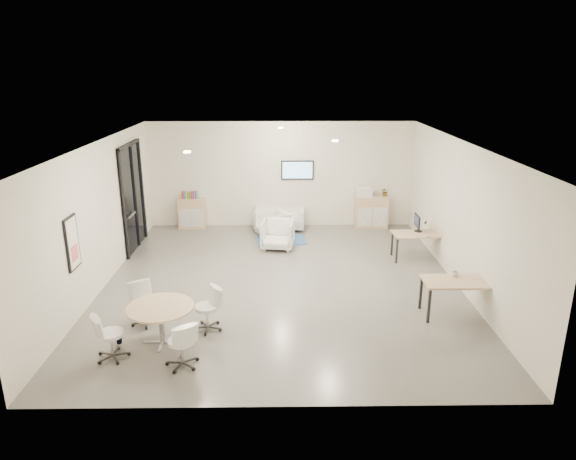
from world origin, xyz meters
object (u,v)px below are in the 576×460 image
Objects in this scene: sideboard_right at (371,212)px; armchair_right at (278,233)px; sideboard_left at (192,213)px; loveseat at (280,219)px; desk_rear at (419,236)px; armchair_left at (273,223)px; desk_front at (460,284)px; round_table at (160,311)px.

armchair_right is (-2.86, -1.88, -0.06)m from sideboard_right.
sideboard_right is (5.49, -0.03, 0.03)m from sideboard_left.
loveseat is (-2.81, -0.11, -0.19)m from sideboard_right.
desk_rear is at bearing -31.80° from loveseat.
sideboard_right reaches higher than sideboard_left.
sideboard_left reaches higher than armchair_left.
desk_front is 5.73m from round_table.
loveseat is 0.79m from armchair_left.
round_table reaches higher than desk_rear.
desk_front is at bearing -82.87° from sideboard_right.
desk_rear is 1.16× the size of round_table.
sideboard_right is 3.13m from armchair_left.
armchair_left is at bearing 106.07° from armchair_right.
sideboard_left reaches higher than round_table.
sideboard_right reaches higher than desk_rear.
sideboard_left is 2.64m from armchair_left.
desk_front is (-0.02, -3.13, 0.04)m from desk_rear.
sideboard_right is at bearing -0.27° from sideboard_left.
armchair_left is 0.58× the size of desk_front.
sideboard_left is 5.49m from sideboard_right.
armchair_left is 6.26m from desk_front.
sideboard_left is at bearing 179.73° from sideboard_right.
armchair_right is 5.39m from desk_front.
armchair_right reaches higher than desk_rear.
sideboard_left is at bearing 151.87° from armchair_right.
round_table is at bearing -102.56° from loveseat.
armchair_left is at bearing 149.95° from desk_rear.
sideboard_left is 1.06× the size of armchair_right.
desk_front is at bearing -93.96° from desk_rear.
desk_front is (3.55, -5.77, 0.36)m from loveseat.
armchair_left reaches higher than loveseat.
round_table is at bearing -169.80° from desk_front.
desk_rear is (3.62, -0.87, 0.19)m from armchair_right.
armchair_left is at bearing -163.84° from sideboard_right.
sideboard_right is 2.82m from loveseat.
sideboard_left is 2.68m from loveseat.
loveseat is at bearing 96.19° from armchair_right.
desk_front is (3.74, -5.01, 0.26)m from armchair_left.
desk_front is (0.74, -5.88, 0.18)m from sideboard_right.
round_table is (-5.64, -1.00, -0.03)m from desk_front.
loveseat is 1.09× the size of desk_front.
sideboard_right is at bearing 6.97° from loveseat.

